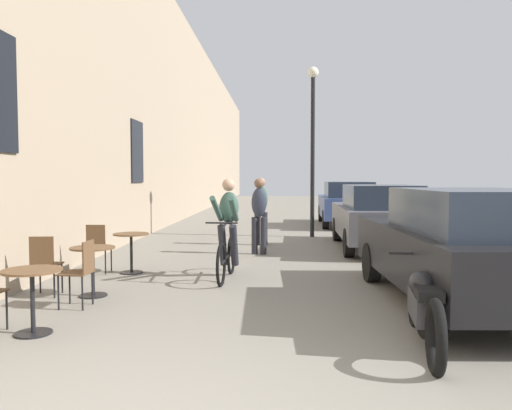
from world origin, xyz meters
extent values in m
cube|color=tan|center=(-3.45, 14.00, 4.22)|extent=(0.50, 68.00, 8.44)
cube|color=black|center=(-3.18, 10.70, 2.44)|extent=(0.04, 1.10, 1.70)
cylinder|color=black|center=(-1.99, 2.31, 0.01)|extent=(0.40, 0.40, 0.02)
cylinder|color=black|center=(-1.99, 2.31, 0.36)|extent=(0.05, 0.05, 0.67)
cylinder|color=brown|center=(-1.99, 2.31, 0.71)|extent=(0.64, 0.64, 0.02)
cylinder|color=black|center=(-2.37, 2.46, 0.23)|extent=(0.02, 0.02, 0.45)
cylinder|color=black|center=(-1.98, 4.09, 0.01)|extent=(0.40, 0.40, 0.02)
cylinder|color=black|center=(-1.98, 4.09, 0.36)|extent=(0.05, 0.05, 0.67)
cylinder|color=brown|center=(-1.98, 4.09, 0.71)|extent=(0.64, 0.64, 0.02)
cylinder|color=black|center=(-2.84, 4.24, 0.23)|extent=(0.02, 0.02, 0.45)
cylinder|color=black|center=(-2.52, 4.26, 0.23)|extent=(0.02, 0.02, 0.45)
cylinder|color=black|center=(-2.81, 3.91, 0.23)|extent=(0.02, 0.02, 0.45)
cylinder|color=black|center=(-2.49, 3.94, 0.23)|extent=(0.02, 0.02, 0.45)
cube|color=brown|center=(-2.67, 4.09, 0.46)|extent=(0.41, 0.41, 0.02)
cube|color=brown|center=(-2.65, 3.91, 0.68)|extent=(0.34, 0.05, 0.42)
cylinder|color=black|center=(-2.15, 3.31, 0.23)|extent=(0.02, 0.02, 0.45)
cylinder|color=black|center=(-2.14, 3.63, 0.23)|extent=(0.02, 0.02, 0.45)
cylinder|color=black|center=(-1.83, 3.30, 0.23)|extent=(0.02, 0.02, 0.45)
cylinder|color=black|center=(-1.82, 3.62, 0.23)|extent=(0.02, 0.02, 0.45)
cube|color=brown|center=(-1.98, 3.47, 0.46)|extent=(0.39, 0.39, 0.02)
cube|color=brown|center=(-1.80, 3.46, 0.68)|extent=(0.03, 0.34, 0.42)
cylinder|color=black|center=(-1.94, 5.86, 0.01)|extent=(0.40, 0.40, 0.02)
cylinder|color=black|center=(-1.94, 5.86, 0.36)|extent=(0.05, 0.05, 0.67)
cylinder|color=brown|center=(-1.94, 5.86, 0.71)|extent=(0.64, 0.64, 0.02)
cylinder|color=black|center=(-2.69, 6.02, 0.23)|extent=(0.02, 0.02, 0.45)
cylinder|color=black|center=(-2.37, 6.02, 0.23)|extent=(0.02, 0.02, 0.45)
cylinder|color=black|center=(-2.69, 5.70, 0.23)|extent=(0.02, 0.02, 0.45)
cylinder|color=black|center=(-2.36, 5.70, 0.23)|extent=(0.02, 0.02, 0.45)
cube|color=brown|center=(-2.53, 5.86, 0.46)|extent=(0.38, 0.38, 0.02)
cube|color=brown|center=(-2.52, 5.68, 0.68)|extent=(0.34, 0.02, 0.42)
torus|color=black|center=(-0.20, 4.89, 0.33)|extent=(0.10, 0.71, 0.71)
torus|color=black|center=(-0.13, 5.93, 0.33)|extent=(0.10, 0.71, 0.71)
cylinder|color=black|center=(-0.14, 5.84, 0.61)|extent=(0.05, 0.22, 0.58)
cylinder|color=black|center=(-0.17, 5.35, 0.95)|extent=(0.09, 0.82, 0.14)
cylinder|color=black|center=(-0.20, 4.91, 0.67)|extent=(0.04, 0.09, 0.67)
cylinder|color=black|center=(-0.17, 5.44, 0.37)|extent=(0.10, 1.00, 0.12)
cylinder|color=black|center=(-0.20, 4.94, 1.00)|extent=(0.52, 0.06, 0.03)
ellipsoid|color=black|center=(-0.15, 5.75, 0.93)|extent=(0.12, 0.24, 0.06)
ellipsoid|color=#38564C|center=(-0.15, 5.67, 1.21)|extent=(0.36, 0.37, 0.59)
sphere|color=tan|center=(-0.15, 5.64, 1.60)|extent=(0.22, 0.22, 0.22)
cylinder|color=#26262D|center=(-0.06, 5.59, 0.55)|extent=(0.16, 0.40, 0.75)
cylinder|color=#26262D|center=(-0.26, 5.60, 0.55)|extent=(0.16, 0.40, 0.75)
cylinder|color=#38564C|center=(-0.03, 5.28, 1.20)|extent=(0.12, 0.75, 0.48)
cylinder|color=#38564C|center=(-0.32, 5.29, 1.20)|extent=(0.15, 0.75, 0.48)
cylinder|color=#26262D|center=(0.38, 8.18, 0.42)|extent=(0.14, 0.14, 0.84)
cylinder|color=#26262D|center=(0.18, 8.20, 0.42)|extent=(0.14, 0.14, 0.84)
ellipsoid|color=#2D3342|center=(0.28, 8.19, 1.17)|extent=(0.36, 0.27, 0.66)
sphere|color=brown|center=(0.28, 8.19, 1.60)|extent=(0.22, 0.22, 0.22)
cylinder|color=#26262D|center=(0.18, 9.74, 0.42)|extent=(0.14, 0.14, 0.84)
cylinder|color=#26262D|center=(0.37, 9.70, 0.42)|extent=(0.14, 0.14, 0.84)
ellipsoid|color=#38564C|center=(0.27, 9.72, 1.18)|extent=(0.38, 0.30, 0.67)
sphere|color=#A57A5B|center=(0.27, 9.72, 1.61)|extent=(0.22, 0.22, 0.22)
cylinder|color=black|center=(1.71, 11.57, 2.30)|extent=(0.12, 0.12, 4.60)
sphere|color=silver|center=(1.71, 11.57, 4.74)|extent=(0.32, 0.32, 0.32)
cube|color=black|center=(3.14, 3.85, 0.68)|extent=(1.97, 4.49, 0.72)
cube|color=#283342|center=(3.16, 3.32, 1.31)|extent=(1.62, 2.44, 0.54)
cylinder|color=black|center=(2.26, 5.29, 0.32)|extent=(0.23, 0.65, 0.64)
cylinder|color=black|center=(3.93, 5.34, 0.32)|extent=(0.23, 0.65, 0.64)
cylinder|color=black|center=(2.35, 2.36, 0.32)|extent=(0.23, 0.65, 0.64)
cube|color=#595960|center=(3.10, 9.25, 0.67)|extent=(1.94, 4.42, 0.71)
cube|color=#283342|center=(3.09, 8.73, 1.29)|extent=(1.59, 2.40, 0.53)
cylinder|color=black|center=(2.33, 10.71, 0.31)|extent=(0.22, 0.64, 0.63)
cylinder|color=black|center=(3.97, 10.66, 0.31)|extent=(0.22, 0.64, 0.63)
cylinder|color=black|center=(2.24, 7.83, 0.31)|extent=(0.22, 0.64, 0.63)
cylinder|color=black|center=(3.88, 7.78, 0.31)|extent=(0.22, 0.64, 0.63)
cube|color=#384C84|center=(3.19, 15.20, 0.68)|extent=(2.00, 4.51, 0.72)
cube|color=#283342|center=(3.17, 14.67, 1.31)|extent=(1.63, 2.45, 0.54)
cylinder|color=black|center=(2.41, 16.69, 0.32)|extent=(0.23, 0.65, 0.64)
cylinder|color=black|center=(4.08, 16.63, 0.32)|extent=(0.23, 0.65, 0.64)
cylinder|color=black|center=(2.30, 13.76, 0.32)|extent=(0.23, 0.65, 0.64)
cylinder|color=black|center=(3.97, 13.70, 0.32)|extent=(0.23, 0.65, 0.64)
torus|color=black|center=(2.31, 2.88, 0.30)|extent=(0.18, 0.70, 0.69)
torus|color=black|center=(2.11, 1.44, 0.30)|extent=(0.20, 0.71, 0.70)
cube|color=#333338|center=(2.21, 2.16, 0.40)|extent=(0.34, 0.79, 0.28)
ellipsoid|color=black|center=(2.22, 2.26, 0.62)|extent=(0.35, 0.55, 0.24)
cube|color=black|center=(2.17, 1.88, 0.60)|extent=(0.30, 0.47, 0.10)
cylinder|color=black|center=(2.30, 2.78, 0.85)|extent=(0.62, 0.12, 0.03)
camera|label=1|loc=(0.70, -3.01, 1.72)|focal=35.15mm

